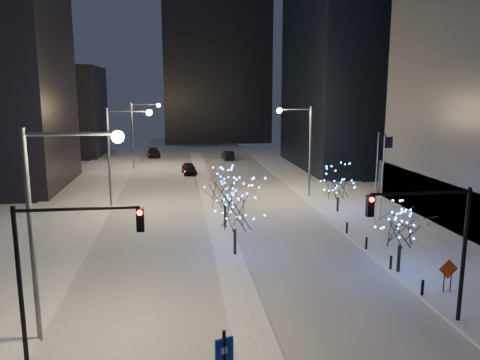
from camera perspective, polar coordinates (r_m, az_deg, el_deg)
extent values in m
plane|color=white|center=(22.71, 2.09, -19.78)|extent=(160.00, 160.00, 0.00)
cube|color=silver|center=(55.58, -4.03, -1.28)|extent=(20.00, 130.00, 0.02)
cube|color=white|center=(50.70, -3.66, -2.37)|extent=(2.00, 80.00, 0.15)
cube|color=white|center=(44.85, 16.86, -4.55)|extent=(10.00, 90.00, 0.15)
cube|color=white|center=(42.26, -22.03, -5.81)|extent=(8.00, 90.00, 0.15)
cube|color=black|center=(92.16, -22.10, 7.73)|extent=(18.00, 16.00, 16.00)
cube|color=black|center=(112.07, -2.97, 15.53)|extent=(24.00, 14.00, 42.00)
cylinder|color=#595E66|center=(23.21, -24.05, -6.56)|extent=(0.24, 0.24, 10.00)
cylinder|color=#595E66|center=(21.85, -19.94, 5.30)|extent=(4.00, 0.16, 0.16)
sphere|color=#EAB675|center=(21.53, -14.69, 5.11)|extent=(0.56, 0.56, 0.56)
cylinder|color=#595E66|center=(47.20, -15.68, 2.36)|extent=(0.24, 0.24, 10.00)
cylinder|color=#595E66|center=(46.54, -13.51, 8.17)|extent=(4.00, 0.16, 0.16)
sphere|color=#EAB675|center=(46.39, -11.02, 8.07)|extent=(0.56, 0.56, 0.56)
cylinder|color=#595E66|center=(71.88, -12.99, 5.22)|extent=(0.24, 0.24, 10.00)
cylinder|color=#595E66|center=(71.45, -11.53, 9.02)|extent=(4.00, 0.16, 0.16)
sphere|color=#EAB675|center=(71.35, -9.91, 8.96)|extent=(0.56, 0.56, 0.56)
cylinder|color=#595E66|center=(51.75, 8.53, 3.34)|extent=(0.24, 0.24, 10.00)
cylinder|color=#595E66|center=(50.90, 6.77, 8.58)|extent=(3.50, 0.16, 0.16)
sphere|color=#EAB675|center=(50.50, 4.82, 8.43)|extent=(0.56, 0.56, 0.56)
cylinder|color=black|center=(21.90, -25.22, -11.84)|extent=(0.20, 0.20, 7.00)
cylinder|color=black|center=(20.27, -19.20, -3.36)|extent=(5.00, 0.14, 0.14)
cube|color=black|center=(20.05, -12.07, -4.77)|extent=(0.32, 0.28, 1.00)
sphere|color=#FF0C05|center=(19.78, -12.15, -3.93)|extent=(0.22, 0.22, 0.22)
cylinder|color=black|center=(25.85, 25.61, -8.45)|extent=(0.20, 0.20, 7.00)
cylinder|color=black|center=(23.73, 21.19, -1.50)|extent=(5.00, 0.14, 0.14)
cube|color=black|center=(22.76, 15.56, -3.08)|extent=(0.32, 0.28, 1.00)
sphere|color=#FF0C05|center=(22.52, 15.78, -2.32)|extent=(0.22, 0.22, 0.22)
cylinder|color=silver|center=(39.59, 16.92, -0.50)|extent=(0.10, 0.10, 8.00)
cube|color=black|center=(39.25, 17.65, 4.39)|extent=(0.70, 0.03, 0.90)
cylinder|color=silver|center=(42.07, 16.26, 0.18)|extent=(0.10, 0.10, 8.00)
cube|color=black|center=(41.75, 16.95, 4.78)|extent=(0.70, 0.03, 0.90)
cylinder|color=black|center=(29.08, 21.35, -12.12)|extent=(0.16, 0.16, 0.90)
cylinder|color=black|center=(32.37, 17.91, -9.55)|extent=(0.16, 0.16, 0.90)
cylinder|color=black|center=(35.80, 15.15, -7.44)|extent=(0.16, 0.16, 0.90)
cylinder|color=black|center=(39.35, 12.91, -5.69)|extent=(0.16, 0.16, 0.90)
imported|color=black|center=(66.86, -6.23, 1.40)|extent=(2.28, 4.80, 1.58)
imported|color=black|center=(80.76, -1.49, 3.04)|extent=(1.91, 4.72, 1.52)
imported|color=black|center=(85.43, -10.48, 3.28)|extent=(2.65, 5.38, 1.51)
cylinder|color=black|center=(33.41, -0.63, -7.52)|extent=(0.22, 0.22, 1.84)
cylinder|color=black|center=(39.80, -1.82, -4.40)|extent=(0.22, 0.22, 2.01)
cylinder|color=black|center=(31.98, 18.79, -9.04)|extent=(0.22, 0.22, 1.76)
cylinder|color=black|center=(46.07, 11.82, -2.94)|extent=(0.22, 0.22, 1.37)
cube|color=#0D2C96|center=(16.65, -1.95, -19.97)|extent=(0.65, 0.30, 0.85)
cylinder|color=black|center=(29.97, 23.60, -11.34)|extent=(0.06, 0.06, 1.16)
cylinder|color=black|center=(30.18, 24.29, -11.24)|extent=(0.06, 0.06, 1.16)
cube|color=#DC430B|center=(29.80, 24.06, -9.88)|extent=(1.19, 0.05, 1.19)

